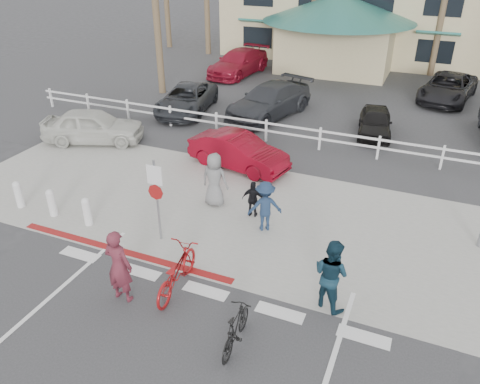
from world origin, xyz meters
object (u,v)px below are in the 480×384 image
at_px(bike_red, 176,271).
at_px(bike_black, 236,328).
at_px(car_white_sedan, 238,151).
at_px(car_red_compact, 93,126).
at_px(sign_post, 157,197).

bearing_deg(bike_red, bike_black, 147.74).
height_order(car_white_sedan, car_red_compact, car_red_compact).
bearing_deg(bike_red, car_red_compact, -45.35).
bearing_deg(car_white_sedan, bike_red, -157.06).
xyz_separation_m(bike_red, car_white_sedan, (-1.38, 7.24, 0.10)).
distance_m(car_white_sedan, car_red_compact, 6.81).
distance_m(bike_black, car_red_compact, 13.22).
relative_size(sign_post, bike_red, 1.35).
distance_m(sign_post, car_red_compact, 8.53).
xyz_separation_m(car_white_sedan, car_red_compact, (-6.81, -0.10, 0.07)).
xyz_separation_m(bike_black, car_red_compact, (-10.32, 8.26, 0.25)).
relative_size(car_white_sedan, car_red_compact, 0.94).
xyz_separation_m(bike_red, car_red_compact, (-8.19, 7.13, 0.17)).
height_order(sign_post, bike_black, sign_post).
distance_m(bike_red, car_white_sedan, 7.37).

